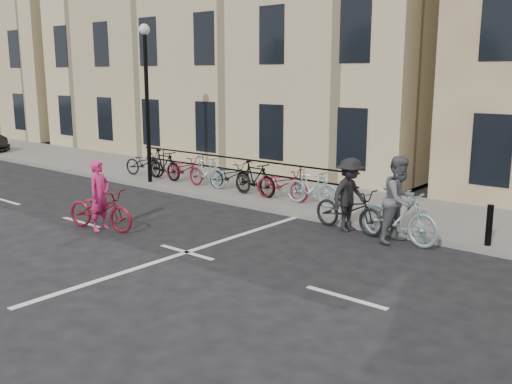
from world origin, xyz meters
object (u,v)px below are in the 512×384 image
Objects in this scene: cyclist_grey at (399,208)px; cyclist_dark at (349,202)px; lamp_post at (146,84)px; cyclist_pink at (100,206)px.

cyclist_grey is 1.39m from cyclist_dark.
lamp_post reaches higher than cyclist_grey.
cyclist_pink is (3.49, -4.47, -2.88)m from lamp_post.
lamp_post is 6.36m from cyclist_pink.
cyclist_grey reaches higher than cyclist_dark.
lamp_post reaches higher than cyclist_dark.
cyclist_pink is 7.22m from cyclist_grey.
cyclist_dark is at bearing -4.18° from lamp_post.
cyclist_dark reaches higher than cyclist_pink.
cyclist_grey reaches higher than cyclist_pink.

